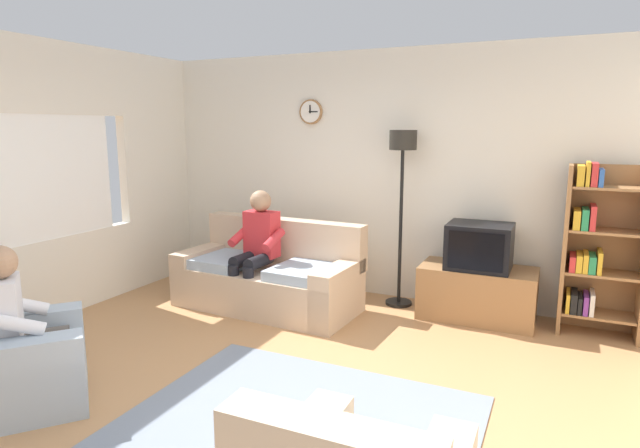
# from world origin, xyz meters

# --- Properties ---
(ground_plane) EXTENTS (12.00, 12.00, 0.00)m
(ground_plane) POSITION_xyz_m (0.00, 0.00, 0.00)
(ground_plane) COLOR #B27F51
(back_wall_assembly) EXTENTS (6.20, 0.17, 2.70)m
(back_wall_assembly) POSITION_xyz_m (-0.00, 2.66, 1.35)
(back_wall_assembly) COLOR silver
(back_wall_assembly) RESTS_ON ground_plane
(couch) EXTENTS (1.95, 0.98, 0.90)m
(couch) POSITION_xyz_m (-1.06, 1.70, 0.31)
(couch) COLOR tan
(couch) RESTS_ON ground_plane
(tv_stand) EXTENTS (1.10, 0.56, 0.52)m
(tv_stand) POSITION_xyz_m (0.99, 2.25, 0.26)
(tv_stand) COLOR olive
(tv_stand) RESTS_ON ground_plane
(tv) EXTENTS (0.60, 0.49, 0.44)m
(tv) POSITION_xyz_m (0.99, 2.23, 0.74)
(tv) COLOR black
(tv) RESTS_ON tv_stand
(bookshelf) EXTENTS (0.68, 0.36, 1.58)m
(bookshelf) POSITION_xyz_m (2.01, 2.32, 0.80)
(bookshelf) COLOR olive
(bookshelf) RESTS_ON ground_plane
(floor_lamp) EXTENTS (0.28, 0.28, 1.85)m
(floor_lamp) POSITION_xyz_m (0.17, 2.35, 1.45)
(floor_lamp) COLOR black
(floor_lamp) RESTS_ON ground_plane
(armchair_near_window) EXTENTS (1.18, 1.19, 0.90)m
(armchair_near_window) POSITION_xyz_m (-1.62, -0.79, 0.29)
(armchair_near_window) COLOR #9EADBC
(armchair_near_window) RESTS_ON ground_plane
(area_rug) EXTENTS (2.20, 1.70, 0.01)m
(area_rug) POSITION_xyz_m (0.26, -0.17, 0.01)
(area_rug) COLOR slate
(area_rug) RESTS_ON ground_plane
(person_on_couch) EXTENTS (0.53, 0.55, 1.24)m
(person_on_couch) POSITION_xyz_m (-1.14, 1.59, 0.70)
(person_on_couch) COLOR red
(person_on_couch) RESTS_ON ground_plane
(person_in_left_armchair) EXTENTS (0.63, 0.64, 1.12)m
(person_in_left_armchair) POSITION_xyz_m (-1.56, -0.72, 0.60)
(person_in_left_armchair) COLOR silver
(person_in_left_armchair) RESTS_ON ground_plane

